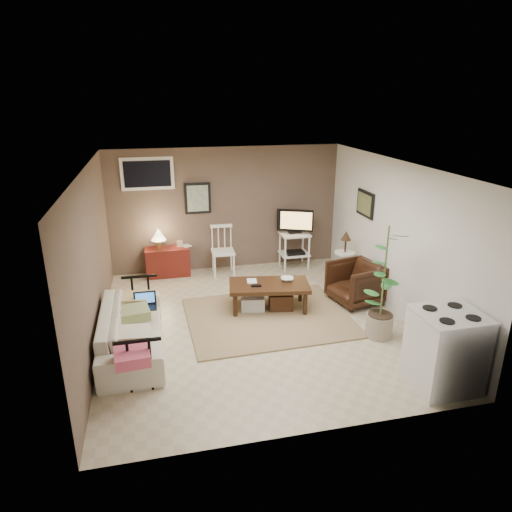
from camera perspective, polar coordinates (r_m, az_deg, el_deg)
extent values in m
plane|color=#C1B293|center=(7.10, -0.19, -8.32)|extent=(5.00, 5.00, 0.00)
cube|color=black|center=(8.84, -7.30, 7.18)|extent=(0.50, 0.03, 0.60)
cube|color=black|center=(8.23, 13.50, 6.37)|extent=(0.03, 0.60, 0.45)
cube|color=white|center=(8.71, -13.43, 9.97)|extent=(0.96, 0.03, 0.60)
cube|color=#9C7B5B|center=(7.25, 1.53, -7.63)|extent=(2.55, 2.07, 0.02)
cube|color=#381D0F|center=(7.34, 1.65, -3.71)|extent=(1.37, 0.86, 0.06)
cylinder|color=#381D0F|center=(7.18, -2.62, -6.21)|extent=(0.07, 0.07, 0.40)
cylinder|color=#381D0F|center=(7.27, 6.16, -5.96)|extent=(0.07, 0.07, 0.40)
cylinder|color=#381D0F|center=(7.63, -2.67, -4.62)|extent=(0.07, 0.07, 0.40)
cylinder|color=#381D0F|center=(7.71, 5.59, -4.40)|extent=(0.07, 0.07, 0.40)
cube|color=black|center=(7.21, 0.04, -3.73)|extent=(0.17, 0.08, 0.02)
cube|color=#4A281A|center=(7.47, 3.10, -5.62)|extent=(0.42, 0.38, 0.28)
cube|color=silver|center=(7.44, -0.42, -5.86)|extent=(0.42, 0.38, 0.23)
imported|color=beige|center=(6.47, -15.35, -8.05)|extent=(0.60, 2.05, 0.80)
cube|color=black|center=(6.70, -13.64, -6.32)|extent=(0.31, 0.22, 0.02)
cube|color=black|center=(6.76, -13.72, -5.08)|extent=(0.31, 0.02, 0.20)
cube|color=blue|center=(6.75, -13.72, -5.11)|extent=(0.27, 0.00, 0.16)
cube|color=maroon|center=(8.95, -10.97, -0.71)|extent=(0.83, 0.37, 0.55)
cylinder|color=#AB9041|center=(8.79, -12.01, 1.40)|extent=(0.09, 0.09, 0.18)
cone|color=#FFE5B7|center=(8.73, -12.10, 2.67)|extent=(0.28, 0.28, 0.22)
cube|color=tan|center=(8.86, -9.50, 1.53)|extent=(0.11, 0.02, 0.14)
cube|color=white|center=(8.83, -4.15, 0.51)|extent=(0.44, 0.44, 0.04)
cylinder|color=white|center=(8.72, -5.17, -1.41)|extent=(0.04, 0.04, 0.43)
cylinder|color=white|center=(8.76, -2.78, -1.26)|extent=(0.04, 0.04, 0.43)
cylinder|color=white|center=(9.06, -5.40, -0.60)|extent=(0.04, 0.04, 0.43)
cylinder|color=white|center=(9.10, -3.10, -0.45)|extent=(0.04, 0.04, 0.43)
cube|color=white|center=(8.87, -4.37, 3.77)|extent=(0.43, 0.06, 0.06)
cube|color=white|center=(9.11, 4.85, 2.73)|extent=(0.56, 0.46, 0.04)
cube|color=white|center=(9.24, 4.78, 0.30)|extent=(0.56, 0.46, 0.03)
cylinder|color=white|center=(8.97, 3.67, 0.22)|extent=(0.04, 0.04, 0.72)
cylinder|color=white|center=(9.11, 6.63, 0.45)|extent=(0.04, 0.04, 0.72)
cylinder|color=white|center=(9.32, 2.99, 0.99)|extent=(0.04, 0.04, 0.72)
cylinder|color=white|center=(9.46, 5.86, 1.20)|extent=(0.04, 0.04, 0.72)
cube|color=black|center=(9.09, 4.86, 3.04)|extent=(0.26, 0.14, 0.03)
cube|color=black|center=(9.03, 4.90, 4.47)|extent=(0.68, 0.33, 0.43)
cube|color=#EAAF5B|center=(9.03, 4.90, 4.47)|extent=(0.57, 0.25, 0.35)
cube|color=black|center=(9.18, 4.88, 0.32)|extent=(0.36, 0.26, 0.10)
cylinder|color=white|center=(8.69, 10.81, -3.20)|extent=(0.26, 0.26, 0.03)
cylinder|color=white|center=(8.58, 10.93, -1.43)|extent=(0.05, 0.05, 0.56)
cylinder|color=white|center=(8.48, 11.06, 0.40)|extent=(0.38, 0.38, 0.03)
cylinder|color=black|center=(8.44, 11.12, 1.30)|extent=(0.03, 0.03, 0.24)
cone|color=#3A2617|center=(8.38, 11.20, 2.52)|extent=(0.19, 0.19, 0.17)
imported|color=black|center=(7.79, 12.31, -3.09)|extent=(0.85, 0.88, 0.77)
cylinder|color=#A08E7F|center=(6.90, 15.14, -8.39)|extent=(0.38, 0.38, 0.34)
cylinder|color=#4C602D|center=(6.56, 15.78, -1.92)|extent=(0.03, 0.03, 1.32)
cube|color=silver|center=(5.92, 22.56, -10.94)|extent=(0.73, 0.67, 0.93)
cube|color=silver|center=(5.70, 23.18, -6.74)|extent=(0.75, 0.69, 0.03)
cylinder|color=black|center=(5.49, 22.78, -7.51)|extent=(0.17, 0.17, 0.01)
cylinder|color=black|center=(5.68, 25.54, -7.00)|extent=(0.17, 0.17, 0.01)
cylinder|color=black|center=(5.73, 20.91, -6.10)|extent=(0.17, 0.17, 0.01)
cylinder|color=black|center=(5.91, 23.61, -5.67)|extent=(0.17, 0.17, 0.01)
imported|color=#381D0F|center=(7.42, 3.93, -2.33)|extent=(0.21, 0.10, 0.21)
imported|color=#381D0F|center=(7.36, -1.13, -2.48)|extent=(0.16, 0.04, 0.21)
imported|color=#381D0F|center=(8.83, -9.20, 1.76)|extent=(0.15, 0.08, 0.21)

